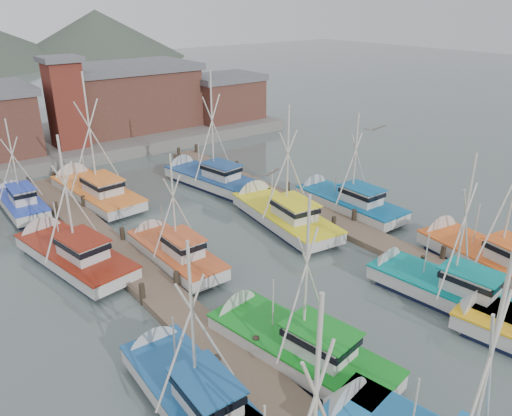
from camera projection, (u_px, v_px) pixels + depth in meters
ground at (322, 294)px, 26.77m from camera, size 260.00×260.00×0.00m
dock_left at (169, 302)px, 25.71m from camera, size 2.30×46.00×1.50m
dock_right at (354, 231)px, 33.58m from camera, size 2.30×46.00×1.50m
quay at (79, 140)px, 53.56m from camera, size 44.00×16.00×1.20m
shed_center at (127, 96)px, 55.34m from camera, size 14.84×9.54×6.90m
shed_right at (225, 96)px, 59.67m from camera, size 8.48×6.36×5.20m
lookout_tower at (66, 102)px, 47.59m from camera, size 3.60×3.60×8.50m
boat_4 at (290, 343)px, 21.91m from camera, size 4.30×9.61×8.70m
boat_5 at (439, 287)px, 26.18m from camera, size 3.74×9.12×8.87m
boat_6 at (188, 390)px, 19.30m from camera, size 3.37×8.71×8.12m
boat_7 at (487, 257)px, 29.23m from camera, size 4.51×10.11×11.30m
boat_8 at (172, 251)px, 29.87m from camera, size 3.07×8.33×7.56m
boat_9 at (280, 214)px, 35.10m from camera, size 4.47×10.49×9.41m
boat_10 at (70, 253)px, 29.68m from camera, size 4.61×10.06×8.88m
boat_11 at (344, 201)px, 37.24m from camera, size 3.44×9.26×8.25m
boat_12 at (93, 191)px, 39.28m from camera, size 4.39×10.68×10.91m
boat_13 at (208, 177)px, 42.17m from camera, size 4.50×10.10×10.50m
boat_14 at (20, 202)px, 37.16m from camera, size 3.11×7.72×7.61m
gull_near at (266, 175)px, 21.57m from camera, size 1.55×0.63×0.24m
gull_far at (375, 129)px, 26.71m from camera, size 1.54×0.66×0.24m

